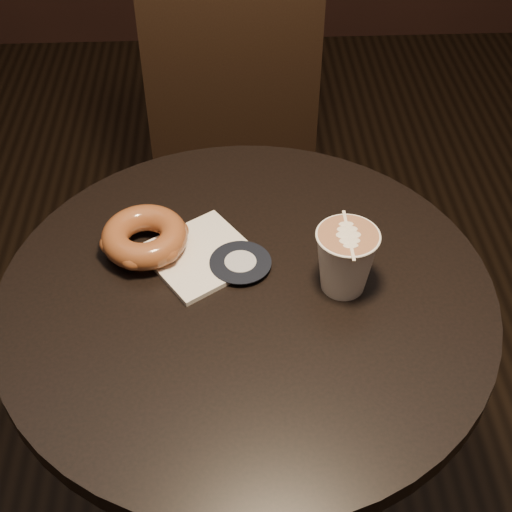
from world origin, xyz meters
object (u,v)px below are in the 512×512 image
(pastry_bag, at_px, (201,255))
(latte_cup, at_px, (345,261))
(doughnut, at_px, (145,237))
(cafe_table, at_px, (248,375))
(chair, at_px, (237,160))

(pastry_bag, relative_size, latte_cup, 1.46)
(doughnut, bearing_deg, cafe_table, -30.49)
(cafe_table, distance_m, doughnut, 0.28)
(cafe_table, height_order, latte_cup, latte_cup)
(pastry_bag, distance_m, doughnut, 0.09)
(pastry_bag, distance_m, latte_cup, 0.21)
(chair, bearing_deg, pastry_bag, -99.99)
(doughnut, height_order, latte_cup, latte_cup)
(pastry_bag, bearing_deg, chair, 49.44)
(cafe_table, xyz_separation_m, doughnut, (-0.15, 0.09, 0.23))
(cafe_table, relative_size, latte_cup, 7.75)
(pastry_bag, bearing_deg, latte_cup, -52.48)
(chair, relative_size, latte_cup, 9.91)
(pastry_bag, height_order, latte_cup, latte_cup)
(cafe_table, bearing_deg, doughnut, 149.51)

